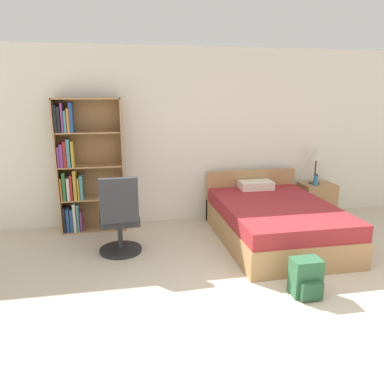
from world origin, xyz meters
The scene contains 9 objects.
ground_plane centered at (0.00, 0.00, 0.00)m, with size 14.00×14.00×0.00m, color beige.
wall_back centered at (0.00, 3.23, 1.30)m, with size 9.00×0.06×2.60m.
bookshelf centered at (-1.86, 2.99, 0.93)m, with size 0.91×0.30×1.89m.
bed centered at (0.69, 2.11, 0.27)m, with size 1.43×2.08×0.78m.
office_chair centered at (-1.36, 2.01, 0.46)m, with size 0.53×0.59×1.02m.
nightstand centered at (1.79, 2.95, 0.27)m, with size 0.52×0.43×0.54m.
table_lamp centered at (1.74, 2.98, 0.99)m, with size 0.22×0.22×0.58m.
water_bottle centered at (1.69, 2.85, 0.62)m, with size 0.07×0.07×0.19m.
backpack_green centered at (0.43, 0.68, 0.18)m, with size 0.29×0.27×0.38m.
Camera 1 is at (-1.32, -2.39, 1.96)m, focal length 35.00 mm.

